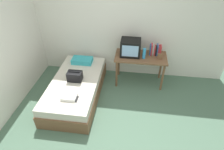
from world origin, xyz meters
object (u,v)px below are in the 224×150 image
at_px(picture_frame, 160,56).
at_px(magazine, 61,91).
at_px(desk, 141,59).
at_px(remote_dark, 77,99).
at_px(book_row, 155,50).
at_px(water_bottle, 144,53).
at_px(tv, 131,47).
at_px(bed, 76,88).
at_px(handbag, 75,76).
at_px(pillow, 82,60).
at_px(folded_towel, 69,97).

xyz_separation_m(picture_frame, magazine, (-1.93, -0.99, -0.35)).
height_order(desk, remote_dark, desk).
distance_m(desk, book_row, 0.39).
bearing_deg(desk, picture_frame, -11.49).
xyz_separation_m(desk, book_row, (0.31, 0.12, 0.21)).
bearing_deg(book_row, water_bottle, -140.91).
bearing_deg(tv, desk, -6.84).
xyz_separation_m(bed, water_bottle, (1.42, 0.61, 0.63)).
relative_size(picture_frame, magazine, 0.46).
distance_m(picture_frame, remote_dark, 2.00).
relative_size(picture_frame, remote_dark, 0.86).
bearing_deg(water_bottle, handbag, -156.38).
bearing_deg(bed, magazine, -113.46).
relative_size(bed, remote_dark, 12.82).
bearing_deg(remote_dark, water_bottle, 44.45).
height_order(picture_frame, magazine, picture_frame).
relative_size(bed, water_bottle, 8.45).
xyz_separation_m(desk, pillow, (-1.38, -0.00, -0.14)).
relative_size(tv, handbag, 1.47).
relative_size(tv, pillow, 0.91).
xyz_separation_m(water_bottle, book_row, (0.25, 0.20, -0.00)).
bearing_deg(bed, tv, 33.19).
xyz_separation_m(desk, magazine, (-1.52, -1.08, -0.19)).
bearing_deg(book_row, bed, -154.02).
bearing_deg(tv, water_bottle, -20.86).
height_order(remote_dark, folded_towel, folded_towel).
relative_size(pillow, handbag, 1.61).
bearing_deg(folded_towel, tv, 50.53).
bearing_deg(desk, tv, 173.16).
bearing_deg(pillow, remote_dark, -79.82).
height_order(tv, handbag, tv).
height_order(tv, remote_dark, tv).
bearing_deg(magazine, book_row, 33.06).
bearing_deg(water_bottle, folded_towel, -139.45).
distance_m(bed, desk, 1.58).
relative_size(handbag, magazine, 1.03).
bearing_deg(picture_frame, magazine, -152.71).
distance_m(pillow, remote_dark, 1.30).
xyz_separation_m(desk, handbag, (-1.35, -0.71, -0.09)).
height_order(water_bottle, magazine, water_bottle).
height_order(bed, handbag, handbag).
distance_m(desk, water_bottle, 0.24).
xyz_separation_m(water_bottle, picture_frame, (0.35, 0.00, -0.05)).
bearing_deg(desk, handbag, -152.46).
bearing_deg(pillow, folded_towel, -86.29).
distance_m(tv, handbag, 1.38).
bearing_deg(picture_frame, desk, 168.51).
height_order(desk, folded_towel, desk).
relative_size(bed, desk, 1.72).
relative_size(desk, water_bottle, 4.90).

